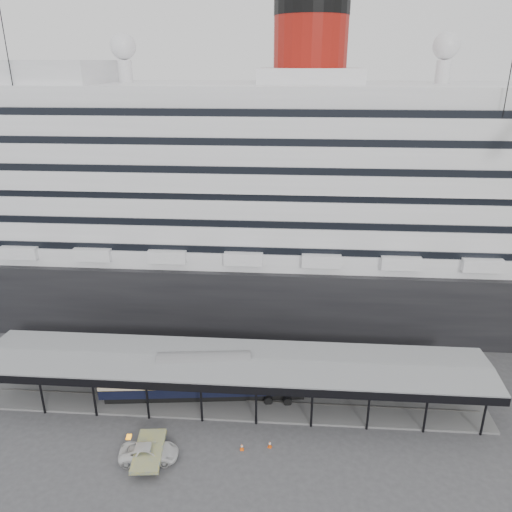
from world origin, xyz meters
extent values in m
plane|color=#3D3D3F|center=(0.00, 0.00, 0.00)|extent=(200.00, 200.00, 0.00)
cube|color=black|center=(0.00, 32.00, 5.00)|extent=(130.00, 30.00, 10.00)
cylinder|color=maroon|center=(8.00, 32.00, 37.40)|extent=(10.00, 10.00, 9.00)
cylinder|color=black|center=(8.00, 32.00, 42.65)|extent=(10.10, 10.10, 2.50)
sphere|color=silver|center=(-18.00, 32.00, 37.70)|extent=(3.60, 3.60, 3.60)
sphere|color=silver|center=(26.00, 32.00, 37.70)|extent=(3.60, 3.60, 3.60)
cube|color=slate|center=(0.00, 5.00, 0.12)|extent=(56.00, 8.00, 0.24)
cube|color=slate|center=(0.00, 4.28, 0.28)|extent=(54.00, 0.08, 0.10)
cube|color=slate|center=(0.00, 5.72, 0.28)|extent=(54.00, 0.08, 0.10)
cube|color=black|center=(0.00, 0.50, 4.45)|extent=(56.00, 0.18, 0.90)
cube|color=black|center=(0.00, 9.50, 4.45)|extent=(56.00, 0.18, 0.90)
cube|color=slate|center=(0.00, 5.00, 5.18)|extent=(56.00, 9.00, 0.24)
cylinder|color=black|center=(-29.22, 21.75, 23.60)|extent=(0.12, 0.12, 47.21)
cylinder|color=black|center=(30.26, 20.24, 23.60)|extent=(0.12, 0.12, 47.21)
imported|color=silver|center=(-7.00, -4.88, 0.78)|extent=(5.84, 3.15, 1.56)
cube|color=black|center=(-3.19, 5.00, 0.61)|extent=(22.41, 4.97, 0.74)
cube|color=black|center=(-3.19, 5.00, 1.57)|extent=(23.51, 5.51, 1.17)
cube|color=beige|center=(-3.19, 5.00, 2.84)|extent=(23.51, 5.55, 1.38)
cube|color=black|center=(-3.19, 5.00, 3.74)|extent=(23.51, 5.51, 0.42)
cube|color=#E3550C|center=(-5.84, -3.99, 0.01)|extent=(0.45, 0.45, 0.03)
cone|color=#E3550C|center=(-5.84, -3.99, 0.35)|extent=(0.38, 0.38, 0.66)
cylinder|color=white|center=(-5.84, -3.99, 0.41)|extent=(0.21, 0.21, 0.13)
cube|color=#DB4B0C|center=(4.49, -2.45, 0.01)|extent=(0.49, 0.49, 0.03)
cone|color=#DB4B0C|center=(4.49, -2.45, 0.38)|extent=(0.41, 0.41, 0.72)
cylinder|color=white|center=(4.49, -2.45, 0.45)|extent=(0.23, 0.23, 0.14)
cube|color=#FB5B0D|center=(1.76, -3.02, 0.02)|extent=(0.43, 0.43, 0.03)
cone|color=#FB5B0D|center=(1.76, -3.02, 0.38)|extent=(0.36, 0.36, 0.73)
cylinder|color=white|center=(1.76, -3.02, 0.45)|extent=(0.23, 0.23, 0.14)
camera|label=1|loc=(6.02, -41.64, 35.78)|focal=35.00mm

